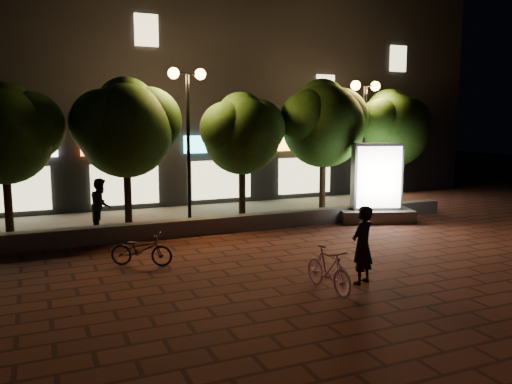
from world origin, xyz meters
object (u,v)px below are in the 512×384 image
tree_left (127,124)px  ad_kiosk (376,190)px  tree_right (324,121)px  street_lamp_right (365,112)px  scooter_parked (141,249)px  tree_far_right (393,126)px  scooter_pink (328,269)px  pedestrian (101,204)px  tree_far_left (5,130)px  street_lamp_left (188,106)px  tree_mid (243,131)px  rider (362,245)px

tree_left → ad_kiosk: tree_left is taller
tree_right → street_lamp_right: 1.70m
scooter_parked → tree_right: bearing=-31.3°
tree_far_right → scooter_pink: bearing=-134.8°
tree_right → scooter_pink: 9.55m
ad_kiosk → pedestrian: ad_kiosk is taller
ad_kiosk → street_lamp_right: bearing=69.4°
tree_right → ad_kiosk: 3.30m
tree_far_left → tree_right: 10.81m
tree_left → street_lamp_left: size_ratio=0.94×
scooter_pink → tree_mid: bearing=77.4°
scooter_pink → rider: rider is taller
scooter_pink → rider: 1.03m
tree_far_left → street_lamp_right: street_lamp_right is taller
tree_far_right → tree_right: bearing=180.0°
tree_far_left → tree_mid: tree_far_left is taller
scooter_parked → tree_left: bearing=23.4°
scooter_pink → scooter_parked: bearing=129.2°
street_lamp_left → tree_far_right: bearing=1.8°
ad_kiosk → street_lamp_left: bearing=164.8°
tree_far_left → tree_far_right: tree_far_right is taller
tree_mid → street_lamp_left: (-2.05, -0.26, 0.81)m
tree_mid → rider: 8.02m
street_lamp_left → rider: size_ratio=2.99×
street_lamp_left → pedestrian: (-2.85, 0.21, -3.11)m
tree_mid → rider: tree_mid is taller
tree_mid → tree_far_right: tree_far_right is taller
street_lamp_right → scooter_pink: street_lamp_right is taller
tree_left → tree_far_right: tree_left is taller
ad_kiosk → scooter_pink: bearing=-133.6°
tree_mid → street_lamp_left: bearing=-172.7°
street_lamp_left → rider: street_lamp_left is taller
street_lamp_left → scooter_parked: size_ratio=3.32×
tree_left → pedestrian: bearing=-176.5°
tree_far_right → rider: 10.55m
rider → street_lamp_right: bearing=-149.9°
tree_far_left → street_lamp_right: 12.47m
street_lamp_right → scooter_pink: bearing=-129.4°
rider → street_lamp_left: bearing=-101.2°
street_lamp_right → scooter_parked: bearing=-156.7°
tree_right → rider: 8.89m
tree_right → tree_far_right: bearing=-0.0°
rider → tree_far_left: bearing=-71.3°
ad_kiosk → scooter_parked: size_ratio=1.83×
tree_far_left → scooter_parked: bearing=-54.9°
tree_right → street_lamp_right: size_ratio=1.02×
tree_far_left → tree_right: tree_right is taller
scooter_parked → pedestrian: (-0.43, 4.26, 0.51)m
scooter_pink → scooter_parked: size_ratio=1.01×
tree_right → street_lamp_left: size_ratio=0.98×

